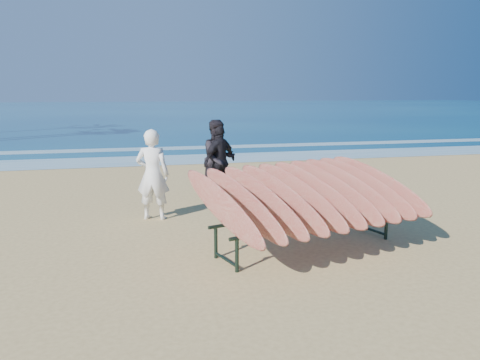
# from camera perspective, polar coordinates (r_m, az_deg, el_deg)

# --- Properties ---
(ground) EXTENTS (120.00, 120.00, 0.00)m
(ground) POSITION_cam_1_polar(r_m,az_deg,el_deg) (7.86, 1.34, -7.89)
(ground) COLOR tan
(ground) RESTS_ON ground
(ocean) EXTENTS (160.00, 160.00, 0.00)m
(ocean) POSITION_cam_1_polar(r_m,az_deg,el_deg) (62.29, -11.53, 8.36)
(ocean) COLOR navy
(ocean) RESTS_ON ground
(foam_near) EXTENTS (160.00, 160.00, 0.00)m
(foam_near) POSITION_cam_1_polar(r_m,az_deg,el_deg) (17.49, -6.87, 2.52)
(foam_near) COLOR white
(foam_near) RESTS_ON ground
(foam_far) EXTENTS (160.00, 160.00, 0.00)m
(foam_far) POSITION_cam_1_polar(r_m,az_deg,el_deg) (20.94, -7.94, 3.87)
(foam_far) COLOR white
(foam_far) RESTS_ON ground
(surfboard_rack) EXTENTS (3.74, 3.28, 1.44)m
(surfboard_rack) POSITION_cam_1_polar(r_m,az_deg,el_deg) (7.54, 8.19, -1.81)
(surfboard_rack) COLOR black
(surfboard_rack) RESTS_ON ground
(person_white) EXTENTS (0.75, 0.60, 1.80)m
(person_white) POSITION_cam_1_polar(r_m,az_deg,el_deg) (9.35, -10.60, 0.65)
(person_white) COLOR white
(person_white) RESTS_ON ground
(person_dark_a) EXTENTS (1.11, 1.01, 1.85)m
(person_dark_a) POSITION_cam_1_polar(r_m,az_deg,el_deg) (11.11, -2.64, 2.58)
(person_dark_a) COLOR black
(person_dark_a) RESTS_ON ground
(person_dark_b) EXTENTS (1.08, 0.98, 1.76)m
(person_dark_b) POSITION_cam_1_polar(r_m,az_deg,el_deg) (11.05, -2.51, 2.29)
(person_dark_b) COLOR black
(person_dark_b) RESTS_ON ground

